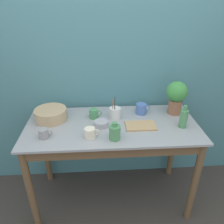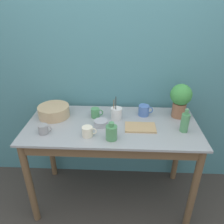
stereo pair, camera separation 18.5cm
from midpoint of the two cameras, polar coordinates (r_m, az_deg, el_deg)
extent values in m
cube|color=teal|center=(2.15, 3.01, 9.55)|extent=(6.00, 0.05, 2.40)
cylinder|color=brown|center=(2.08, -18.26, -17.74)|extent=(0.06, 0.06, 0.87)
cylinder|color=brown|center=(2.09, 23.09, -18.53)|extent=(0.06, 0.06, 0.87)
cylinder|color=brown|center=(2.51, -13.81, -8.15)|extent=(0.06, 0.06, 0.87)
cylinder|color=brown|center=(2.52, 18.90, -8.82)|extent=(0.06, 0.06, 0.87)
cube|color=brown|center=(1.70, 2.68, -10.47)|extent=(1.40, 0.02, 0.10)
cube|color=#93999E|center=(1.92, 2.77, -3.51)|extent=(1.50, 0.70, 0.02)
cylinder|color=#8C5B42|center=(2.12, 19.46, 0.48)|extent=(0.12, 0.12, 0.14)
sphere|color=#3D8C42|center=(2.06, 20.11, 4.22)|extent=(0.19, 0.19, 0.19)
cylinder|color=tan|center=(2.06, -12.49, 0.14)|extent=(0.29, 0.29, 0.10)
cylinder|color=#4C8C59|center=(1.90, 21.17, -2.76)|extent=(0.07, 0.07, 0.16)
cylinder|color=#4C8C59|center=(1.85, 21.70, -0.06)|extent=(0.03, 0.03, 0.04)
cylinder|color=#4C8C59|center=(1.69, 3.01, -5.53)|extent=(0.09, 0.09, 0.12)
cylinder|color=#4C8C59|center=(1.65, 3.07, -3.36)|extent=(0.04, 0.04, 0.03)
cylinder|color=#4C935B|center=(2.00, -1.76, -0.28)|extent=(0.08, 0.08, 0.09)
torus|color=#4C935B|center=(1.99, -0.51, -0.19)|extent=(0.06, 0.01, 0.06)
cylinder|color=#4C70B7|center=(2.07, 10.85, 0.35)|extent=(0.10, 0.10, 0.10)
torus|color=#4C70B7|center=(2.07, 12.35, 0.44)|extent=(0.07, 0.01, 0.07)
cylinder|color=beige|center=(1.74, -3.42, -5.20)|extent=(0.09, 0.09, 0.08)
torus|color=beige|center=(1.73, -1.84, -5.14)|extent=(0.06, 0.01, 0.06)
cylinder|color=gray|center=(1.83, -14.80, -4.43)|extent=(0.08, 0.08, 0.08)
torus|color=gray|center=(1.81, -13.48, -4.39)|extent=(0.05, 0.01, 0.05)
cylinder|color=#A8A8B2|center=(1.88, -0.11, -2.98)|extent=(0.12, 0.12, 0.05)
cylinder|color=silver|center=(1.98, 3.83, -0.42)|extent=(0.10, 0.10, 0.10)
cylinder|color=#333333|center=(1.93, 3.75, 0.93)|extent=(0.01, 0.03, 0.23)
cylinder|color=olive|center=(1.95, 3.21, 0.68)|extent=(0.01, 0.02, 0.19)
cube|color=tan|center=(1.88, 10.23, -4.05)|extent=(0.26, 0.16, 0.02)
camera|label=1|loc=(0.09, -87.14, 1.50)|focal=35.00mm
camera|label=2|loc=(0.09, 92.86, -1.50)|focal=35.00mm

